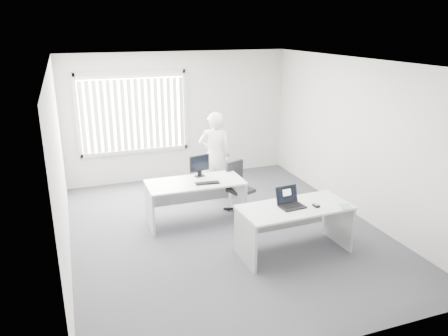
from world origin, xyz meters
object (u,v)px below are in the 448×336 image
object	(u,v)px
desk_near	(295,219)
person	(215,155)
laptop	(293,198)
desk_far	(195,193)
monitor	(199,166)
office_chair	(239,195)

from	to	relation	value
desk_near	person	bearing A→B (deg)	96.46
laptop	desk_near	bearing A→B (deg)	9.57
desk_far	monitor	distance (m)	0.49
desk_far	monitor	bearing A→B (deg)	57.36
person	laptop	distance (m)	2.60
desk_far	person	size ratio (longest dim) A/B	0.95
desk_far	laptop	distance (m)	1.92
person	monitor	size ratio (longest dim) A/B	4.50
office_chair	laptop	xyz separation A→B (m)	(0.12, -1.81, 0.62)
laptop	monitor	world-z (taller)	monitor
desk_far	office_chair	world-z (taller)	office_chair
monitor	laptop	bearing A→B (deg)	-78.59
desk_near	laptop	distance (m)	0.36
person	laptop	bearing A→B (deg)	116.31
desk_near	laptop	xyz separation A→B (m)	(-0.06, -0.02, 0.35)
desk_far	person	world-z (taller)	person
desk_far	monitor	size ratio (longest dim) A/B	4.28
desk_near	desk_far	size ratio (longest dim) A/B	1.02
desk_near	monitor	bearing A→B (deg)	115.53
office_chair	monitor	size ratio (longest dim) A/B	2.37
desk_far	monitor	xyz separation A→B (m)	(0.15, 0.23, 0.41)
office_chair	laptop	bearing A→B (deg)	-106.22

